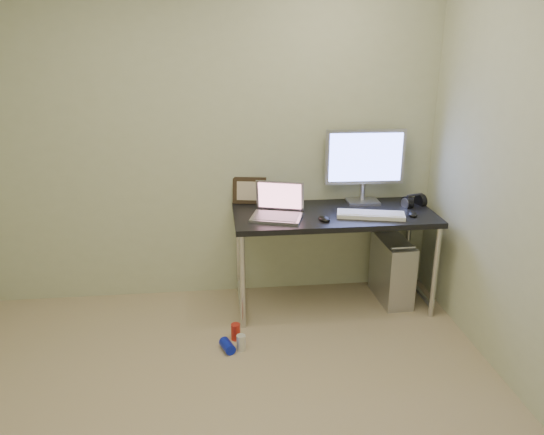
{
  "coord_description": "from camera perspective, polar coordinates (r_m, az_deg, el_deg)",
  "views": [
    {
      "loc": [
        0.04,
        -2.21,
        2.0
      ],
      "look_at": [
        0.41,
        1.08,
        0.85
      ],
      "focal_mm": 35.0,
      "sensor_mm": 36.0,
      "label": 1
    }
  ],
  "objects": [
    {
      "name": "monitor",
      "position": [
        4.12,
        9.96,
        6.08
      ],
      "size": [
        0.61,
        0.19,
        0.57
      ],
      "rotation": [
        0.0,
        0.0,
        -0.03
      ],
      "color": "#B5B5BD",
      "rests_on": "desk"
    },
    {
      "name": "can_white",
      "position": [
        3.62,
        -3.34,
        -13.29
      ],
      "size": [
        0.07,
        0.07,
        0.11
      ],
      "primitive_type": "cylinder",
      "rotation": [
        0.0,
        0.0,
        0.26
      ],
      "color": "silver",
      "rests_on": "ground"
    },
    {
      "name": "cable_a",
      "position": [
        4.42,
        11.29,
        -2.43
      ],
      "size": [
        0.01,
        0.16,
        0.69
      ],
      "primitive_type": "cylinder",
      "rotation": [
        0.21,
        0.0,
        0.0
      ],
      "color": "black",
      "rests_on": "ground"
    },
    {
      "name": "wall_back",
      "position": [
        4.03,
        -6.92,
        8.33
      ],
      "size": [
        3.5,
        0.02,
        2.5
      ],
      "primitive_type": "cube",
      "color": "beige",
      "rests_on": "ground"
    },
    {
      "name": "picture_frame",
      "position": [
        4.09,
        -2.45,
        2.92
      ],
      "size": [
        0.27,
        0.12,
        0.21
      ],
      "primitive_type": "cube",
      "rotation": [
        -0.21,
        0.0,
        -0.19
      ],
      "color": "black",
      "rests_on": "desk"
    },
    {
      "name": "mouse_left",
      "position": [
        3.75,
        5.64,
        -0.03
      ],
      "size": [
        0.1,
        0.13,
        0.04
      ],
      "primitive_type": "ellipsoid",
      "rotation": [
        0.0,
        0.0,
        0.26
      ],
      "color": "black",
      "rests_on": "desk"
    },
    {
      "name": "desk",
      "position": [
        3.96,
        6.64,
        -0.6
      ],
      "size": [
        1.48,
        0.65,
        0.75
      ],
      "color": "black",
      "rests_on": "ground"
    },
    {
      "name": "cable_b",
      "position": [
        4.43,
        12.46,
        -2.71
      ],
      "size": [
        0.02,
        0.11,
        0.71
      ],
      "primitive_type": "cylinder",
      "rotation": [
        0.14,
        0.0,
        0.09
      ],
      "color": "black",
      "rests_on": "ground"
    },
    {
      "name": "can_red",
      "position": [
        3.74,
        -3.93,
        -12.16
      ],
      "size": [
        0.09,
        0.09,
        0.12
      ],
      "primitive_type": "cylinder",
      "rotation": [
        0.0,
        0.0,
        -0.47
      ],
      "color": "red",
      "rests_on": "ground"
    },
    {
      "name": "keyboard",
      "position": [
        3.88,
        10.57,
        0.29
      ],
      "size": [
        0.5,
        0.27,
        0.03
      ],
      "primitive_type": "cube",
      "rotation": [
        0.0,
        0.0,
        -0.25
      ],
      "color": "white",
      "rests_on": "desk"
    },
    {
      "name": "webcam",
      "position": [
        4.07,
        -0.19,
        2.73
      ],
      "size": [
        0.05,
        0.04,
        0.13
      ],
      "rotation": [
        0.0,
        0.0,
        0.1
      ],
      "color": "silver",
      "rests_on": "desk"
    },
    {
      "name": "laptop",
      "position": [
        3.81,
        0.63,
        0.94
      ],
      "size": [
        0.42,
        0.38,
        0.24
      ],
      "rotation": [
        0.0,
        0.0,
        -0.3
      ],
      "color": "#B5B5BD",
      "rests_on": "desk"
    },
    {
      "name": "can_blue",
      "position": [
        3.63,
        -4.82,
        -13.6
      ],
      "size": [
        0.11,
        0.15,
        0.07
      ],
      "primitive_type": "cylinder",
      "rotation": [
        1.57,
        0.0,
        0.35
      ],
      "color": "#0E1DC6",
      "rests_on": "ground"
    },
    {
      "name": "headphones",
      "position": [
        4.19,
        15.04,
        1.64
      ],
      "size": [
        0.2,
        0.11,
        0.12
      ],
      "rotation": [
        0.0,
        0.0,
        0.33
      ],
      "color": "black",
      "rests_on": "desk"
    },
    {
      "name": "mouse_right",
      "position": [
        3.97,
        14.89,
        0.44
      ],
      "size": [
        0.08,
        0.12,
        0.04
      ],
      "primitive_type": "ellipsoid",
      "rotation": [
        0.0,
        0.0,
        -0.17
      ],
      "color": "black",
      "rests_on": "desk"
    },
    {
      "name": "tower_computer",
      "position": [
        4.28,
        12.77,
        -5.48
      ],
      "size": [
        0.23,
        0.48,
        0.53
      ],
      "rotation": [
        0.0,
        0.0,
        0.04
      ],
      "color": "silver",
      "rests_on": "ground"
    }
  ]
}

